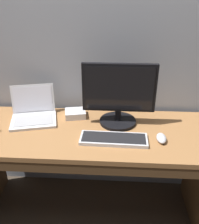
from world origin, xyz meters
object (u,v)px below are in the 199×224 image
object	(u,v)px
computer_mouse	(161,138)
external_drive_box	(75,114)
wired_keyboard	(114,139)
laptop_silver	(34,114)
external_monitor	(119,96)

from	to	relation	value
computer_mouse	external_drive_box	bearing A→B (deg)	154.00
wired_keyboard	computer_mouse	world-z (taller)	computer_mouse
laptop_silver	external_drive_box	bearing A→B (deg)	11.47
laptop_silver	external_monitor	distance (m)	0.61
laptop_silver	wired_keyboard	xyz separation A→B (m)	(0.56, -0.23, -0.03)
laptop_silver	external_drive_box	size ratio (longest dim) A/B	2.48
laptop_silver	external_monitor	bearing A→B (deg)	-1.99
computer_mouse	external_drive_box	distance (m)	0.63
external_monitor	external_drive_box	size ratio (longest dim) A/B	3.30
external_monitor	computer_mouse	bearing A→B (deg)	-36.23
wired_keyboard	computer_mouse	xyz separation A→B (m)	(0.29, 0.02, 0.01)
external_monitor	wired_keyboard	bearing A→B (deg)	-96.90
external_monitor	computer_mouse	xyz separation A→B (m)	(0.26, -0.19, -0.19)
external_monitor	external_drive_box	distance (m)	0.36
wired_keyboard	external_drive_box	size ratio (longest dim) A/B	2.89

